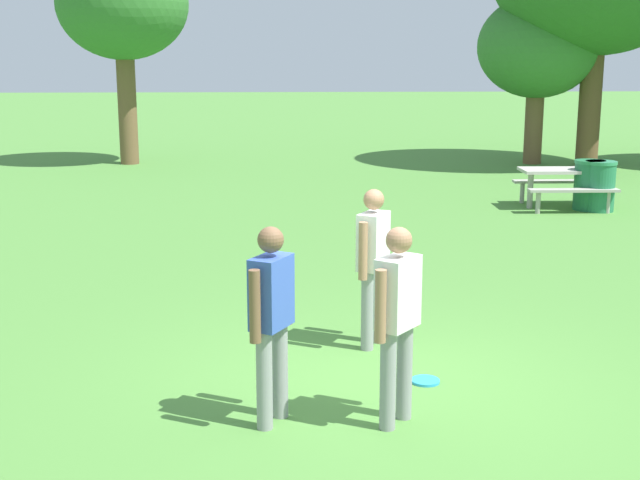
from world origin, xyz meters
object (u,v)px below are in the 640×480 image
at_px(trash_can_beside_table, 600,186).
at_px(person_bystander, 398,313).
at_px(tree_broad_center, 538,48).
at_px(tree_tall_left, 123,5).
at_px(person_catcher, 373,257).
at_px(frisbee, 425,381).
at_px(trash_can_further_along, 589,185).
at_px(person_thrower, 272,312).
at_px(picnic_table_near, 565,179).

bearing_deg(trash_can_beside_table, person_bystander, -118.95).
bearing_deg(tree_broad_center, tree_tall_left, 177.36).
relative_size(person_catcher, tree_broad_center, 0.36).
xyz_separation_m(frisbee, trash_can_further_along, (4.64, 8.68, 0.47)).
bearing_deg(tree_broad_center, trash_can_beside_table, -96.58).
xyz_separation_m(frisbee, tree_tall_left, (-5.36, 16.24, 4.17)).
bearing_deg(tree_tall_left, trash_can_further_along, -37.07).
bearing_deg(person_catcher, person_thrower, -119.00).
distance_m(frisbee, tree_tall_left, 17.61).
bearing_deg(picnic_table_near, tree_broad_center, 78.44).
bearing_deg(tree_tall_left, person_bystander, -73.82).
bearing_deg(trash_can_further_along, picnic_table_near, 152.82).
bearing_deg(person_thrower, person_bystander, -3.89).
height_order(trash_can_further_along, tree_tall_left, tree_tall_left).
xyz_separation_m(person_thrower, trash_can_beside_table, (6.21, 9.34, -0.46)).
relative_size(person_bystander, frisbee, 6.20).
xyz_separation_m(person_catcher, tree_tall_left, (-4.98, 15.21, 3.25)).
height_order(trash_can_further_along, tree_broad_center, tree_broad_center).
bearing_deg(person_catcher, frisbee, -69.73).
bearing_deg(person_bystander, person_thrower, 176.11).
relative_size(person_thrower, trash_can_beside_table, 1.71).
relative_size(person_catcher, trash_can_further_along, 1.71).
xyz_separation_m(person_thrower, person_catcher, (1.02, 1.84, 0.00)).
distance_m(trash_can_further_along, tree_broad_center, 7.59).
bearing_deg(person_thrower, picnic_table_near, 59.82).
xyz_separation_m(person_catcher, trash_can_beside_table, (5.19, 7.50, -0.46)).
xyz_separation_m(picnic_table_near, trash_can_beside_table, (0.57, -0.35, -0.08)).
bearing_deg(frisbee, trash_can_beside_table, 60.61).
relative_size(person_bystander, trash_can_beside_table, 1.71).
bearing_deg(person_catcher, tree_tall_left, 108.14).
distance_m(trash_can_beside_table, tree_broad_center, 7.70).
xyz_separation_m(tree_tall_left, tree_broad_center, (11.00, -0.51, -1.09)).
bearing_deg(person_bystander, tree_broad_center, 70.02).
distance_m(person_catcher, picnic_table_near, 9.12).
bearing_deg(tree_tall_left, picnic_table_near, -37.44).
xyz_separation_m(person_bystander, frisbee, (0.40, 0.87, -0.93)).
bearing_deg(frisbee, tree_broad_center, 70.28).
height_order(person_thrower, trash_can_further_along, person_thrower).
distance_m(frisbee, picnic_table_near, 9.86).
relative_size(frisbee, trash_can_further_along, 0.28).
height_order(person_thrower, trash_can_beside_table, person_thrower).
bearing_deg(person_bystander, tree_tall_left, 106.18).
bearing_deg(trash_can_further_along, person_thrower, -122.50).
xyz_separation_m(trash_can_further_along, tree_broad_center, (0.99, 7.05, 2.61)).
bearing_deg(person_catcher, trash_can_beside_table, 55.33).
height_order(person_catcher, picnic_table_near, person_catcher).
bearing_deg(frisbee, picnic_table_near, 64.50).
relative_size(person_bystander, tree_broad_center, 0.36).
xyz_separation_m(trash_can_beside_table, tree_broad_center, (0.83, 7.20, 2.61)).
xyz_separation_m(person_thrower, tree_tall_left, (-3.96, 17.05, 3.25)).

